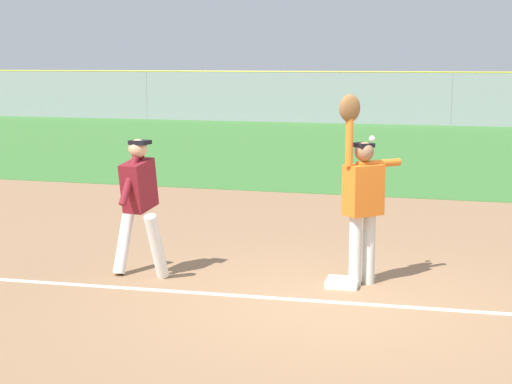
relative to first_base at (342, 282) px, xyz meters
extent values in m
plane|color=#936D4C|center=(-0.02, -0.68, -0.04)|extent=(78.59, 78.59, 0.00)
cube|color=#3D7533|center=(-0.02, 15.90, -0.04)|extent=(54.59, 18.68, 0.01)
cube|color=white|center=(-4.00, -0.90, -0.04)|extent=(11.99, 0.71, 0.01)
cube|color=white|center=(0.00, 0.00, 0.00)|extent=(0.40, 0.40, 0.08)
cylinder|color=silver|center=(0.28, 0.20, 0.39)|extent=(0.21, 0.21, 0.85)
cylinder|color=silver|center=(0.14, 0.05, 0.39)|extent=(0.21, 0.21, 0.85)
cube|color=orange|center=(0.21, 0.13, 1.11)|extent=(0.49, 0.50, 0.60)
sphere|color=#8C6647|center=(0.21, 0.13, 1.56)|extent=(0.33, 0.33, 0.23)
cube|color=black|center=(0.19, 0.15, 1.64)|extent=(0.30, 0.30, 0.05)
cylinder|color=orange|center=(0.06, -0.03, 1.72)|extent=(0.13, 0.13, 0.62)
cylinder|color=orange|center=(0.36, 0.28, 1.41)|extent=(0.49, 0.51, 0.09)
ellipsoid|color=brown|center=(0.06, -0.03, 2.08)|extent=(0.29, 0.30, 0.32)
cylinder|color=white|center=(-2.22, -0.40, 0.38)|extent=(0.20, 0.45, 0.85)
cylinder|color=white|center=(-2.76, -0.17, 0.38)|extent=(0.20, 0.45, 0.85)
cube|color=maroon|center=(-2.49, -0.29, 1.11)|extent=(0.32, 0.55, 0.66)
sphere|color=#DBAD84|center=(-2.49, -0.29, 1.56)|extent=(0.26, 0.26, 0.23)
cube|color=black|center=(-2.46, -0.29, 1.64)|extent=(0.24, 0.22, 0.05)
cylinder|color=maroon|center=(-2.46, -0.07, 1.19)|extent=(0.14, 0.41, 0.58)
cylinder|color=maroon|center=(-2.51, -0.51, 1.19)|extent=(0.14, 0.41, 0.58)
sphere|color=white|center=(0.25, 0.43, 1.69)|extent=(0.07, 0.07, 0.07)
cube|color=#93999E|center=(-0.02, 25.24, 1.05)|extent=(54.59, 0.06, 2.18)
cylinder|color=yellow|center=(-0.02, 25.24, 2.17)|extent=(54.59, 0.06, 0.06)
cylinder|color=gray|center=(-13.66, 25.24, 1.05)|extent=(0.08, 0.08, 2.18)
cylinder|color=gray|center=(-0.02, 25.24, 1.05)|extent=(0.08, 0.08, 2.18)
cube|color=#1E6B33|center=(-11.17, 28.81, 0.53)|extent=(4.45, 2.03, 0.55)
cube|color=#2D333D|center=(-11.17, 28.81, 1.01)|extent=(2.25, 1.81, 0.40)
cylinder|color=black|center=(-9.75, 29.80, 0.26)|extent=(0.61, 0.24, 0.60)
cylinder|color=black|center=(-9.69, 27.90, 0.26)|extent=(0.61, 0.24, 0.60)
cylinder|color=black|center=(-12.65, 29.72, 0.26)|extent=(0.61, 0.24, 0.60)
cylinder|color=black|center=(-12.59, 27.82, 0.26)|extent=(0.61, 0.24, 0.60)
cube|color=black|center=(-4.89, 28.42, 0.53)|extent=(4.42, 1.94, 0.55)
cube|color=#2D333D|center=(-4.89, 28.42, 1.01)|extent=(2.21, 1.77, 0.40)
cylinder|color=black|center=(-3.43, 29.36, 0.26)|extent=(0.60, 0.22, 0.60)
cylinder|color=black|center=(-3.45, 27.46, 0.26)|extent=(0.60, 0.22, 0.60)
cylinder|color=black|center=(-6.33, 29.38, 0.26)|extent=(0.60, 0.22, 0.60)
cylinder|color=black|center=(-6.35, 27.48, 0.26)|extent=(0.60, 0.22, 0.60)
cube|color=white|center=(1.49, 28.54, 0.53)|extent=(4.55, 2.28, 0.55)
cube|color=#2D333D|center=(1.49, 28.54, 1.01)|extent=(2.34, 1.93, 0.40)
cylinder|color=black|center=(0.13, 29.62, 0.26)|extent=(0.62, 0.27, 0.60)
cylinder|color=black|center=(-0.04, 27.72, 0.26)|extent=(0.62, 0.27, 0.60)
camera|label=1|loc=(1.63, -9.29, 2.61)|focal=56.90mm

